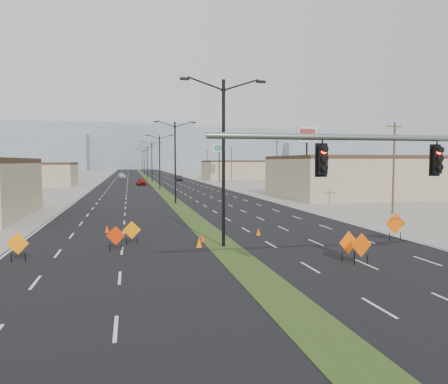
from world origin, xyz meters
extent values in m
plane|color=gray|center=(0.00, 0.00, 0.00)|extent=(600.00, 600.00, 0.00)
cube|color=black|center=(0.00, 100.00, 0.00)|extent=(25.00, 400.00, 0.02)
cube|color=#2D4418|center=(0.00, 100.00, 0.00)|extent=(2.00, 400.00, 0.04)
cube|color=tan|center=(34.00, 45.00, 2.75)|extent=(36.00, 18.00, 5.50)
cube|color=tan|center=(38.00, 110.00, 2.50)|extent=(44.00, 16.00, 5.00)
cube|color=gray|center=(40.00, 300.00, 14.00)|extent=(220.00, 50.00, 28.00)
cube|color=gray|center=(180.00, 290.00, 9.00)|extent=(160.00, 50.00, 18.00)
cube|color=gray|center=(-30.00, 320.00, 16.00)|extent=(140.00, 50.00, 32.00)
cylinder|color=slate|center=(5.20, 2.00, 6.10)|extent=(16.00, 0.24, 0.24)
cube|color=black|center=(1.70, 2.00, 5.22)|extent=(0.50, 0.28, 1.30)
sphere|color=#FF0C05|center=(1.70, 1.84, 5.57)|extent=(0.22, 0.22, 0.22)
cube|color=black|center=(6.70, 2.00, 5.22)|extent=(0.50, 0.28, 1.30)
sphere|color=#FF0C05|center=(6.70, 1.84, 5.57)|extent=(0.22, 0.22, 0.22)
cylinder|color=black|center=(0.00, 12.00, 5.00)|extent=(0.20, 0.20, 10.00)
cube|color=black|center=(-2.30, 12.00, 9.95)|extent=(0.55, 0.24, 0.14)
cube|color=black|center=(2.30, 12.00, 9.95)|extent=(0.55, 0.24, 0.14)
cylinder|color=black|center=(0.00, 40.00, 5.00)|extent=(0.20, 0.20, 10.00)
cube|color=black|center=(-2.30, 40.00, 9.95)|extent=(0.55, 0.24, 0.14)
cube|color=black|center=(2.30, 40.00, 9.95)|extent=(0.55, 0.24, 0.14)
cylinder|color=black|center=(0.00, 68.00, 5.00)|extent=(0.20, 0.20, 10.00)
cube|color=black|center=(-2.30, 68.00, 9.95)|extent=(0.55, 0.24, 0.14)
cube|color=black|center=(2.30, 68.00, 9.95)|extent=(0.55, 0.24, 0.14)
cylinder|color=black|center=(0.00, 96.00, 5.00)|extent=(0.20, 0.20, 10.00)
cube|color=black|center=(-2.30, 96.00, 9.95)|extent=(0.55, 0.24, 0.14)
cube|color=black|center=(2.30, 96.00, 9.95)|extent=(0.55, 0.24, 0.14)
cylinder|color=black|center=(0.00, 124.00, 5.00)|extent=(0.20, 0.20, 10.00)
cube|color=black|center=(-2.30, 124.00, 9.95)|extent=(0.55, 0.24, 0.14)
cube|color=black|center=(2.30, 124.00, 9.95)|extent=(0.55, 0.24, 0.14)
cylinder|color=black|center=(0.00, 152.00, 5.00)|extent=(0.20, 0.20, 10.00)
cube|color=black|center=(-2.30, 152.00, 9.95)|extent=(0.55, 0.24, 0.14)
cube|color=black|center=(2.30, 152.00, 9.95)|extent=(0.55, 0.24, 0.14)
cylinder|color=black|center=(0.00, 180.00, 5.00)|extent=(0.20, 0.20, 10.00)
cube|color=black|center=(-2.30, 180.00, 9.95)|extent=(0.55, 0.24, 0.14)
cube|color=black|center=(2.30, 180.00, 9.95)|extent=(0.55, 0.24, 0.14)
cylinder|color=#4C3823|center=(20.00, 25.00, 4.50)|extent=(0.20, 0.20, 9.00)
cube|color=#4C3823|center=(20.00, 25.00, 8.60)|extent=(1.60, 0.10, 0.10)
cylinder|color=#4C3823|center=(20.00, 60.00, 4.50)|extent=(0.20, 0.20, 9.00)
cube|color=#4C3823|center=(20.00, 60.00, 8.60)|extent=(1.60, 0.10, 0.10)
cylinder|color=#4C3823|center=(20.00, 95.00, 4.50)|extent=(0.20, 0.20, 9.00)
cube|color=#4C3823|center=(20.00, 95.00, 8.60)|extent=(1.60, 0.10, 0.10)
cylinder|color=#4C3823|center=(20.00, 130.00, 4.50)|extent=(0.20, 0.20, 9.00)
cube|color=#4C3823|center=(20.00, 130.00, 8.60)|extent=(1.60, 0.10, 0.10)
imported|color=maroon|center=(-3.02, 82.87, 0.75)|extent=(2.30, 4.58, 1.50)
imported|color=black|center=(7.48, 103.50, 0.70)|extent=(1.53, 4.27, 1.40)
imported|color=#B8BFC3|center=(-7.71, 125.16, 0.72)|extent=(2.56, 5.17, 1.45)
cube|color=orange|center=(-11.17, 10.38, 0.96)|extent=(1.14, 0.28, 1.16)
cylinder|color=black|center=(-11.51, 10.38, 0.24)|extent=(0.05, 0.05, 0.48)
cylinder|color=black|center=(-10.84, 10.38, 0.24)|extent=(0.05, 0.05, 0.48)
cube|color=red|center=(-6.34, 12.06, 0.91)|extent=(1.08, 0.28, 1.10)
cylinder|color=black|center=(-6.66, 12.06, 0.23)|extent=(0.05, 0.05, 0.46)
cylinder|color=black|center=(-6.02, 12.06, 0.23)|extent=(0.05, 0.05, 0.46)
cube|color=orange|center=(-5.42, 13.86, 0.93)|extent=(1.11, 0.18, 1.11)
cylinder|color=black|center=(-5.74, 13.86, 0.23)|extent=(0.05, 0.05, 0.46)
cylinder|color=black|center=(-5.09, 13.86, 0.23)|extent=(0.05, 0.05, 0.46)
cube|color=#E64F04|center=(5.74, 6.02, 1.01)|extent=(1.20, 0.24, 1.21)
cylinder|color=black|center=(5.39, 6.02, 0.25)|extent=(0.05, 0.05, 0.50)
cylinder|color=black|center=(6.10, 6.02, 0.25)|extent=(0.05, 0.05, 0.50)
cube|color=#FD6405|center=(5.51, 6.89, 0.99)|extent=(1.17, 0.32, 1.19)
cylinder|color=black|center=(5.17, 6.89, 0.25)|extent=(0.05, 0.05, 0.50)
cylinder|color=black|center=(5.86, 6.89, 0.25)|extent=(0.05, 0.05, 0.50)
cube|color=#EF5105|center=(11.34, 11.58, 1.15)|extent=(1.38, 0.15, 1.38)
cylinder|color=black|center=(10.94, 11.58, 0.29)|extent=(0.05, 0.05, 0.57)
cylinder|color=black|center=(11.75, 11.58, 0.29)|extent=(0.05, 0.05, 0.57)
cone|color=#E43604|center=(-0.99, 13.83, 0.27)|extent=(0.39, 0.39, 0.53)
cone|color=#F36505|center=(-1.48, 12.12, 0.31)|extent=(0.45, 0.45, 0.61)
cone|color=#FB5505|center=(3.24, 15.46, 0.26)|extent=(0.32, 0.32, 0.53)
cone|color=#F03805|center=(-7.16, 18.92, 0.28)|extent=(0.42, 0.42, 0.57)
cylinder|color=black|center=(18.30, 42.65, 4.10)|extent=(0.24, 0.24, 8.20)
cube|color=white|center=(18.30, 42.65, 8.85)|extent=(3.21, 1.19, 2.16)
cube|color=#973832|center=(18.30, 42.45, 8.85)|extent=(2.51, 0.73, 1.51)
cylinder|color=black|center=(16.60, 94.03, 3.97)|extent=(0.24, 0.24, 7.94)
cube|color=white|center=(16.60, 94.03, 8.56)|extent=(3.15, 0.57, 2.09)
cube|color=#388E61|center=(16.60, 93.83, 8.56)|extent=(2.50, 0.23, 1.46)
camera|label=1|loc=(-5.52, -13.53, 5.16)|focal=35.00mm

